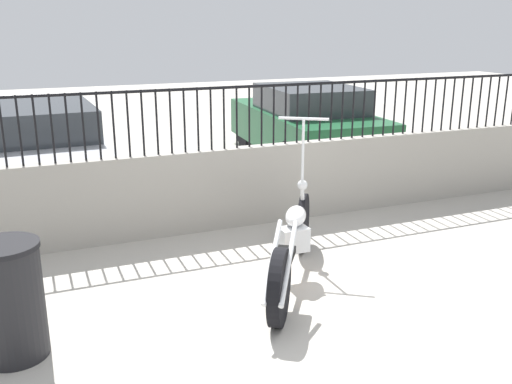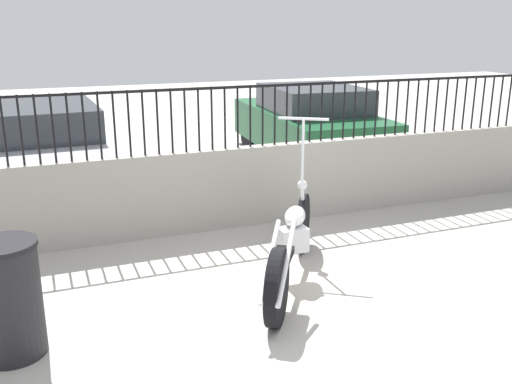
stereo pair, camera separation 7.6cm
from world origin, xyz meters
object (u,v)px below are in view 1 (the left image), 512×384
(car_silver, at_px, (39,144))
(motorcycle_orange, at_px, (291,248))
(car_green, at_px, (306,123))
(trash_bin, at_px, (10,301))

(car_silver, bearing_deg, motorcycle_orange, -158.83)
(car_silver, relative_size, car_green, 1.12)
(motorcycle_orange, bearing_deg, car_silver, 56.78)
(motorcycle_orange, relative_size, car_silver, 0.45)
(car_silver, bearing_deg, trash_bin, 173.44)
(trash_bin, height_order, car_green, car_green)
(motorcycle_orange, bearing_deg, car_green, 5.20)
(car_silver, height_order, car_green, car_green)
(trash_bin, bearing_deg, car_green, 44.82)
(car_green, bearing_deg, trash_bin, 138.51)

